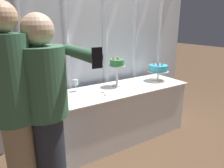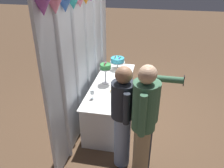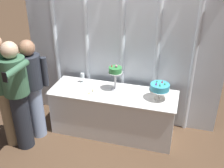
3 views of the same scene
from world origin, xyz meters
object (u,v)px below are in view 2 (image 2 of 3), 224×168
object	(u,v)px
tealight_near_left	(110,91)
guest_man_dark_suit	(143,124)
tealight_far_left	(116,93)
cake_display_nearright	(118,60)
wine_glass	(92,92)
cake_display_nearleft	(105,68)
guest_man_pink_jacket	(123,115)
cake_table	(111,101)
guest_girl_blue_dress	(145,118)

from	to	relation	value
tealight_near_left	guest_man_dark_suit	xyz separation A→B (m)	(-1.09, -0.63, 0.22)
tealight_near_left	tealight_far_left	bearing A→B (deg)	-104.08
cake_display_nearright	wine_glass	world-z (taller)	cake_display_nearright
tealight_far_left	cake_display_nearleft	bearing A→B (deg)	36.33
tealight_near_left	cake_display_nearright	bearing A→B (deg)	3.05
guest_man_pink_jacket	guest_man_dark_suit	distance (m)	0.41
cake_table	guest_girl_blue_dress	distance (m)	1.47
tealight_far_left	guest_girl_blue_dress	xyz separation A→B (m)	(-0.85, -0.54, 0.17)
cake_display_nearleft	guest_man_pink_jacket	distance (m)	1.24
wine_glass	tealight_far_left	world-z (taller)	wine_glass
cake_table	guest_man_pink_jacket	world-z (taller)	guest_man_pink_jacket
cake_display_nearright	cake_display_nearleft	bearing A→B (deg)	171.90
cake_display_nearright	guest_man_pink_jacket	bearing A→B (deg)	-167.79
tealight_near_left	guest_man_pink_jacket	distance (m)	0.89
cake_display_nearright	tealight_far_left	world-z (taller)	cake_display_nearright
guest_man_dark_suit	guest_girl_blue_dress	distance (m)	0.22
cake_display_nearleft	cake_display_nearright	size ratio (longest dim) A/B	1.33
cake_display_nearright	wine_glass	xyz separation A→B (m)	(-1.26, 0.19, -0.07)
tealight_far_left	guest_girl_blue_dress	size ratio (longest dim) A/B	0.02
tealight_near_left	guest_girl_blue_dress	distance (m)	1.10
tealight_far_left	guest_man_dark_suit	bearing A→B (deg)	-153.27
guest_man_pink_jacket	tealight_far_left	bearing A→B (deg)	17.04
guest_man_pink_jacket	guest_girl_blue_dress	distance (m)	0.31
tealight_far_left	cake_display_nearright	bearing A→B (deg)	8.35
guest_man_dark_suit	guest_girl_blue_dress	world-z (taller)	guest_man_dark_suit
wine_glass	tealight_far_left	bearing A→B (deg)	-55.41
guest_girl_blue_dress	cake_table	bearing A→B (deg)	30.28
tealight_near_left	guest_girl_blue_dress	bearing A→B (deg)	-143.79
tealight_far_left	guest_man_pink_jacket	distance (m)	0.84
tealight_near_left	wine_glass	bearing A→B (deg)	136.85
tealight_far_left	guest_man_dark_suit	world-z (taller)	guest_man_dark_suit
wine_glass	guest_man_dark_suit	distance (m)	1.21
guest_man_pink_jacket	wine_glass	bearing A→B (deg)	46.28
cake_display_nearright	cake_table	bearing A→B (deg)	-179.69
tealight_near_left	guest_man_dark_suit	size ratio (longest dim) A/B	0.02
cake_display_nearright	guest_man_pink_jacket	xyz separation A→B (m)	(-1.81, -0.39, -0.04)
wine_glass	guest_girl_blue_dress	world-z (taller)	guest_girl_blue_dress
cake_display_nearleft	tealight_far_left	distance (m)	0.51
tealight_near_left	guest_man_pink_jacket	xyz separation A→B (m)	(-0.81, -0.34, 0.13)
cake_display_nearright	guest_girl_blue_dress	bearing A→B (deg)	-159.68
guest_man_dark_suit	tealight_near_left	bearing A→B (deg)	30.18
wine_glass	cake_table	bearing A→B (deg)	-18.82
cake_display_nearright	guest_girl_blue_dress	xyz separation A→B (m)	(-1.88, -0.69, -0.01)
guest_man_dark_suit	guest_man_pink_jacket	bearing A→B (deg)	47.10
cake_table	guest_man_dark_suit	world-z (taller)	guest_man_dark_suit
cake_table	guest_girl_blue_dress	xyz separation A→B (m)	(-1.18, -0.69, 0.54)
cake_table	guest_girl_blue_dress	size ratio (longest dim) A/B	1.18
wine_glass	guest_girl_blue_dress	distance (m)	1.08
wine_glass	guest_man_pink_jacket	bearing A→B (deg)	-133.72
cake_table	tealight_far_left	xyz separation A→B (m)	(-0.33, -0.15, 0.38)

